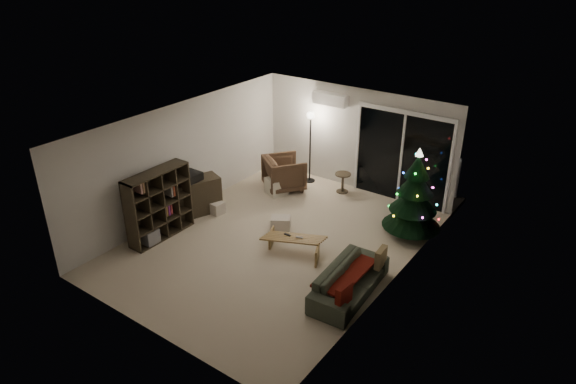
# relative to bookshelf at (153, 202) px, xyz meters

# --- Properties ---
(room) EXTENTS (6.50, 7.51, 2.60)m
(room) POSITION_rel_bookshelf_xyz_m (2.71, 2.64, 0.29)
(room) COLOR beige
(room) RESTS_ON ground
(bookshelf) EXTENTS (0.71, 1.50, 1.46)m
(bookshelf) POSITION_rel_bookshelf_xyz_m (0.00, 0.00, 0.00)
(bookshelf) COLOR black
(bookshelf) RESTS_ON floor
(media_cabinet) EXTENTS (0.94, 1.40, 0.82)m
(media_cabinet) POSITION_rel_bookshelf_xyz_m (0.00, 1.03, -0.32)
(media_cabinet) COLOR black
(media_cabinet) RESTS_ON floor
(stereo) EXTENTS (0.42, 0.49, 0.17)m
(stereo) POSITION_rel_bookshelf_xyz_m (0.00, 1.03, 0.18)
(stereo) COLOR black
(stereo) RESTS_ON media_cabinet
(armchair) EXTENTS (1.26, 1.27, 0.83)m
(armchair) POSITION_rel_bookshelf_xyz_m (0.92, 3.30, -0.31)
(armchair) COLOR #4B3723
(armchair) RESTS_ON floor
(ottoman) EXTENTS (0.58, 0.58, 0.40)m
(ottoman) POSITION_rel_bookshelf_xyz_m (0.92, 2.97, -0.53)
(ottoman) COLOR beige
(ottoman) RESTS_ON floor
(cardboard_box_a) EXTENTS (0.40, 0.32, 0.27)m
(cardboard_box_a) POSITION_rel_bookshelf_xyz_m (0.38, 1.39, -0.59)
(cardboard_box_a) COLOR beige
(cardboard_box_a) RESTS_ON floor
(cardboard_box_b) EXTENTS (0.50, 0.47, 0.28)m
(cardboard_box_b) POSITION_rel_bookshelf_xyz_m (2.02, 1.65, -0.59)
(cardboard_box_b) COLOR beige
(cardboard_box_b) RESTS_ON floor
(side_table) EXTENTS (0.46, 0.46, 0.49)m
(side_table) POSITION_rel_bookshelf_xyz_m (2.17, 3.98, -0.49)
(side_table) COLOR black
(side_table) RESTS_ON floor
(floor_lamp) EXTENTS (0.28, 0.28, 1.77)m
(floor_lamp) POSITION_rel_bookshelf_xyz_m (1.17, 4.05, 0.16)
(floor_lamp) COLOR black
(floor_lamp) RESTS_ON floor
(sofa) EXTENTS (0.84, 1.88, 0.54)m
(sofa) POSITION_rel_bookshelf_xyz_m (4.30, 0.55, -0.46)
(sofa) COLOR #4B5242
(sofa) RESTS_ON floor
(sofa_throw) EXTENTS (0.57, 1.33, 0.04)m
(sofa_throw) POSITION_rel_bookshelf_xyz_m (4.20, 0.55, -0.34)
(sofa_throw) COLOR #5A140B
(sofa_throw) RESTS_ON sofa
(cushion_a) EXTENTS (0.14, 0.36, 0.35)m
(cushion_a) POSITION_rel_bookshelf_xyz_m (4.55, 1.20, -0.24)
(cushion_a) COLOR olive
(cushion_a) RESTS_ON sofa
(cushion_b) EXTENTS (0.13, 0.36, 0.35)m
(cushion_b) POSITION_rel_bookshelf_xyz_m (4.55, -0.10, -0.24)
(cushion_b) COLOR #5A140B
(cushion_b) RESTS_ON sofa
(coffee_table) EXTENTS (1.21, 0.85, 0.36)m
(coffee_table) POSITION_rel_bookshelf_xyz_m (2.79, 1.03, -0.55)
(coffee_table) COLOR olive
(coffee_table) RESTS_ON floor
(remote_a) EXTENTS (0.14, 0.04, 0.02)m
(remote_a) POSITION_rel_bookshelf_xyz_m (2.64, 1.03, -0.36)
(remote_a) COLOR black
(remote_a) RESTS_ON coffee_table
(remote_b) EXTENTS (0.14, 0.08, 0.02)m
(remote_b) POSITION_rel_bookshelf_xyz_m (2.89, 1.08, -0.36)
(remote_b) COLOR slate
(remote_b) RESTS_ON coffee_table
(christmas_tree) EXTENTS (1.45, 1.45, 1.93)m
(christmas_tree) POSITION_rel_bookshelf_xyz_m (4.35, 3.03, 0.24)
(christmas_tree) COLOR black
(christmas_tree) RESTS_ON floor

